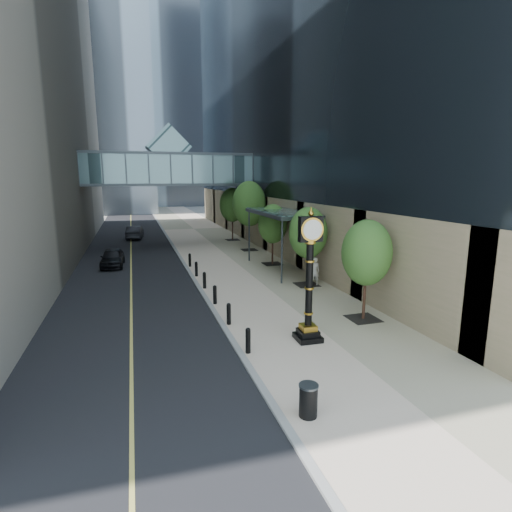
% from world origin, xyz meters
% --- Properties ---
extents(ground, '(320.00, 320.00, 0.00)m').
position_xyz_m(ground, '(0.00, 0.00, 0.00)').
color(ground, gray).
rests_on(ground, ground).
extents(road, '(8.00, 180.00, 0.02)m').
position_xyz_m(road, '(-7.00, 40.00, 0.01)').
color(road, black).
rests_on(road, ground).
extents(sidewalk, '(8.00, 180.00, 0.06)m').
position_xyz_m(sidewalk, '(1.00, 40.00, 0.03)').
color(sidewalk, beige).
rests_on(sidewalk, ground).
extents(curb, '(0.25, 180.00, 0.07)m').
position_xyz_m(curb, '(-3.00, 40.00, 0.04)').
color(curb, gray).
rests_on(curb, ground).
extents(distant_tower_a, '(24.00, 22.00, 78.00)m').
position_xyz_m(distant_tower_a, '(-14.00, 75.00, 39.00)').
color(distant_tower_a, '#97A9BE').
rests_on(distant_tower_a, ground).
extents(distant_tower_b, '(26.00, 24.00, 90.00)m').
position_xyz_m(distant_tower_b, '(9.00, 95.00, 45.00)').
color(distant_tower_b, '#97A9BE').
rests_on(distant_tower_b, ground).
extents(distant_tower_c, '(22.00, 22.00, 65.00)m').
position_xyz_m(distant_tower_c, '(-6.00, 120.00, 32.50)').
color(distant_tower_c, '#97A9BE').
rests_on(distant_tower_c, ground).
extents(skywalk, '(17.00, 4.20, 5.80)m').
position_xyz_m(skywalk, '(-3.00, 28.00, 7.71)').
color(skywalk, slate).
rests_on(skywalk, ground).
extents(entrance_canopy, '(3.00, 8.00, 4.38)m').
position_xyz_m(entrance_canopy, '(3.48, 14.00, 4.19)').
color(entrance_canopy, '#383F44').
rests_on(entrance_canopy, ground).
extents(bollard_row, '(0.20, 16.20, 0.90)m').
position_xyz_m(bollard_row, '(-2.70, 9.00, 0.51)').
color(bollard_row, black).
rests_on(bollard_row, sidewalk).
extents(street_trees, '(3.10, 28.52, 6.37)m').
position_xyz_m(street_trees, '(3.60, 18.36, 3.77)').
color(street_trees, black).
rests_on(street_trees, sidewalk).
extents(street_clock, '(1.04, 1.04, 5.36)m').
position_xyz_m(street_clock, '(0.01, 1.46, 2.38)').
color(street_clock, black).
rests_on(street_clock, sidewalk).
extents(trash_bin, '(0.59, 0.59, 0.90)m').
position_xyz_m(trash_bin, '(-2.23, -3.49, 0.51)').
color(trash_bin, black).
rests_on(trash_bin, sidewalk).
extents(pedestrian, '(0.74, 0.57, 1.79)m').
position_xyz_m(pedestrian, '(4.00, 9.28, 0.95)').
color(pedestrian, beige).
rests_on(pedestrian, sidewalk).
extents(car_near, '(1.81, 4.10, 1.37)m').
position_xyz_m(car_near, '(-8.31, 18.97, 0.71)').
color(car_near, black).
rests_on(car_near, road).
extents(car_far, '(2.04, 4.52, 1.44)m').
position_xyz_m(car_far, '(-6.53, 33.34, 0.74)').
color(car_far, black).
rests_on(car_far, road).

